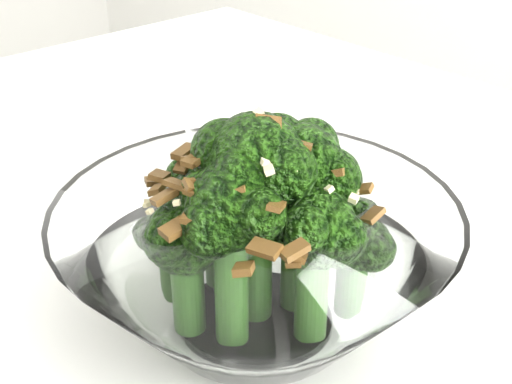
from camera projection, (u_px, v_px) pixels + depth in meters
The scene contains 2 objects.
table at pixel (330, 326), 0.56m from camera, with size 1.38×1.11×0.75m.
broccoli_dish at pixel (256, 255), 0.43m from camera, with size 0.24×0.24×0.15m.
Camera 1 is at (0.15, -0.27, 1.05)m, focal length 50.00 mm.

